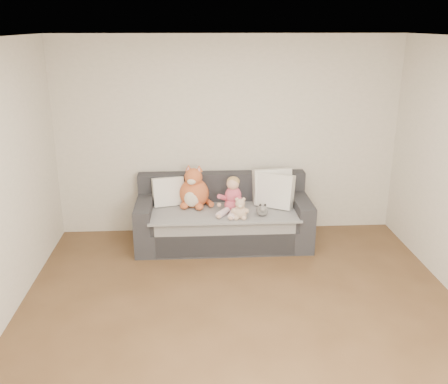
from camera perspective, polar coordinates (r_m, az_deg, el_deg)
The scene contains 10 objects.
room_shell at distance 4.58m, azimuth 2.23°, elevation 0.71°, with size 5.00×5.00×5.00m.
sofa at distance 6.45m, azimuth -0.10°, elevation -3.16°, with size 2.20×0.94×0.85m.
cushion_left at distance 6.47m, azimuth -6.37°, elevation 0.06°, with size 0.43×0.27×0.38m.
cushion_right_back at distance 6.53m, azimuth 5.54°, elevation 0.65°, with size 0.52×0.29×0.47m.
cushion_right_front at distance 6.39m, azimuth 5.83°, elevation 0.16°, with size 0.52×0.42×0.45m.
toddler at distance 6.20m, azimuth 0.93°, elevation -0.61°, with size 0.34×0.46×0.45m.
plush_cat at distance 6.39m, azimuth -3.44°, elevation 0.14°, with size 0.44×0.39×0.57m.
teddy_bear at distance 6.01m, azimuth 1.85°, elevation -2.09°, with size 0.22×0.16×0.27m.
plush_cow at distance 6.12m, azimuth 4.38°, elevation -2.08°, with size 0.14×0.22×0.18m.
sippy_cup at distance 6.16m, azimuth 1.91°, elevation -1.95°, with size 0.12×0.08×0.13m.
Camera 1 is at (-0.44, -3.91, 2.72)m, focal length 40.00 mm.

